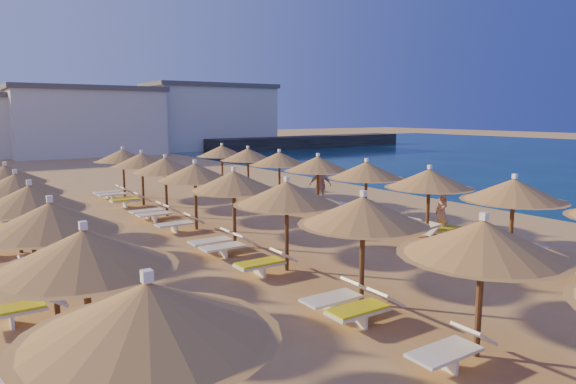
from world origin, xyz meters
TOP-DOWN VIEW (x-y plane):
  - ground at (0.00, 0.00)m, footprint 220.00×220.00m
  - jetty at (29.16, 41.94)m, footprint 30.23×6.57m
  - hotel_blocks at (3.10, 46.48)m, footprint 45.08×10.96m
  - parasol_row_east at (2.49, 0.35)m, footprint 3.04×31.55m
  - parasol_row_west at (-3.38, 0.35)m, footprint 3.04×31.55m
  - parasol_row_inland at (-9.48, 0.35)m, footprint 3.04×18.88m
  - loungers at (-2.16, 0.25)m, footprint 15.14×29.15m
  - beachgoer_a at (3.59, -0.93)m, footprint 0.65×0.77m
  - beachgoer_c at (4.02, 6.92)m, footprint 1.19×0.87m

SIDE VIEW (x-z plane):
  - ground at x=0.00m, z-range 0.00..0.00m
  - loungers at x=-2.16m, z-range 0.01..0.67m
  - jetty at x=29.16m, z-range 0.00..1.50m
  - beachgoer_a at x=3.59m, z-range 0.00..1.80m
  - beachgoer_c at x=4.02m, z-range 0.00..1.88m
  - parasol_row_inland at x=-9.48m, z-range 0.84..3.54m
  - parasol_row_east at x=2.49m, z-range 0.84..3.54m
  - parasol_row_west at x=-3.38m, z-range 0.84..3.54m
  - hotel_blocks at x=3.10m, z-range -0.35..7.75m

